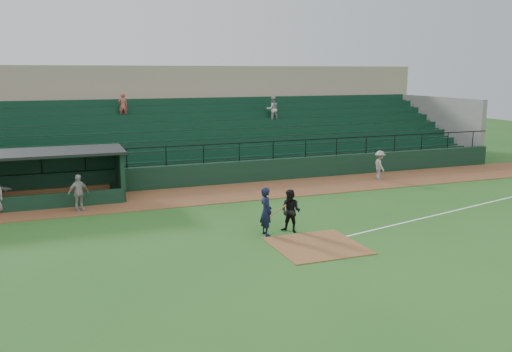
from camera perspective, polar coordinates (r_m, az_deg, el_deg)
name	(u,v)px	position (r m, az deg, el deg)	size (l,w,h in m)	color
ground	(304,238)	(19.81, 5.18, -6.58)	(90.00, 90.00, 0.00)	#22541B
warning_track	(235,192)	(26.97, -2.26, -1.74)	(40.00, 4.00, 0.03)	brown
home_plate_dirt	(317,246)	(18.96, 6.51, -7.38)	(3.00, 3.00, 0.03)	brown
foul_line	(456,210)	(25.14, 20.60, -3.43)	(18.00, 0.09, 0.01)	white
stadium_structure	(193,130)	(34.63, -6.77, 4.87)	(38.00, 13.08, 6.40)	black
dugout	(24,174)	(26.95, -23.47, 0.19)	(8.90, 3.20, 2.42)	black
batter_at_plate	(266,211)	(19.82, 1.08, -3.79)	(1.04, 0.71, 1.82)	black
umpire	(291,211)	(20.24, 3.72, -3.76)	(0.80, 0.62, 1.64)	black
runner	(380,165)	(30.71, 13.07, 1.13)	(1.05, 0.61, 1.63)	gray
dugout_player_a	(78,193)	(24.41, -18.42, -1.70)	(0.95, 0.39, 1.61)	#AAA49F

